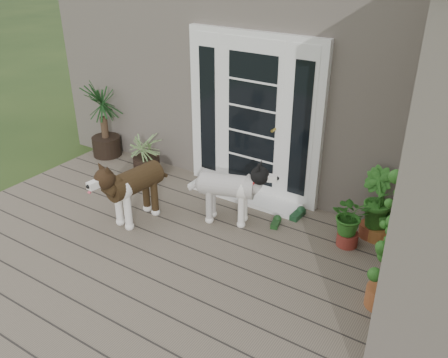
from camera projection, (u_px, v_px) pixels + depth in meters
The scene contains 14 objects.
deck at pixel (161, 287), 4.86m from camera, with size 6.20×4.60×0.12m, color #6B5B4C.
house_main at pixel (331, 60), 7.36m from camera, with size 7.40×4.00×3.10m, color #665E54.
door_unit at pixel (253, 117), 6.08m from camera, with size 1.90×0.14×2.15m, color white.
door_step at pixel (244, 195), 6.41m from camera, with size 1.60×0.40×0.05m, color white.
brindle_dog at pixel (136, 191), 5.74m from camera, with size 0.40×0.94×0.79m, color #3F2C17, non-canonical shape.
white_dog at pixel (227, 195), 5.72m from camera, with size 0.38×0.88×0.73m, color white, non-canonical shape.
spider_plant at pixel (146, 152), 6.90m from camera, with size 0.64×0.64×0.69m, color #7C935A, non-canonical shape.
yucca at pixel (103, 119), 7.37m from camera, with size 0.84×0.84×1.22m, color black, non-canonical shape.
herb_a at pixel (349, 224), 5.31m from camera, with size 0.43×0.43×0.55m, color #21621C.
herb_b at pixel (374, 213), 5.45m from camera, with size 0.42×0.42×0.63m, color #1E621C.
herb_c at pixel (380, 220), 5.44m from camera, with size 0.32×0.32×0.49m, color #1E641C.
sapling at pixel (391, 241), 4.20m from camera, with size 0.44×0.44×1.48m, color #185419, non-canonical shape.
clog_left at pixel (276, 222), 5.78m from camera, with size 0.12×0.26×0.08m, color #163816, non-canonical shape.
clog_right at pixel (298, 214), 5.94m from camera, with size 0.14×0.30×0.09m, color #16381E, non-canonical shape.
Camera 1 is at (2.61, -2.46, 3.27)m, focal length 38.09 mm.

